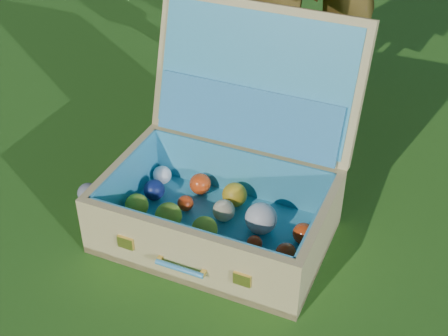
% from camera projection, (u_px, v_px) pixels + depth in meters
% --- Properties ---
extents(ground, '(60.00, 60.00, 0.00)m').
position_uv_depth(ground, '(204.00, 209.00, 1.89)').
color(ground, '#215114').
rests_on(ground, ground).
extents(stray_ball, '(0.06, 0.06, 0.06)m').
position_uv_depth(stray_ball, '(88.00, 193.00, 1.90)').
color(stray_ball, teal).
rests_on(stray_ball, ground).
extents(suitcase, '(0.69, 0.65, 0.58)m').
position_uv_depth(suitcase, '(229.00, 174.00, 1.76)').
color(suitcase, tan).
rests_on(suitcase, ground).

